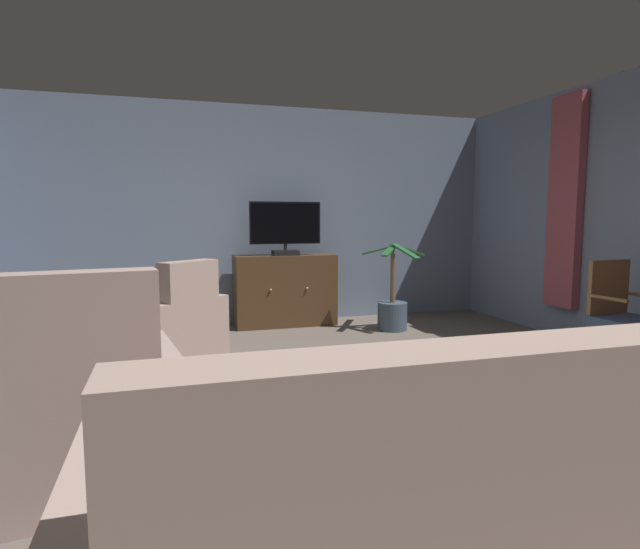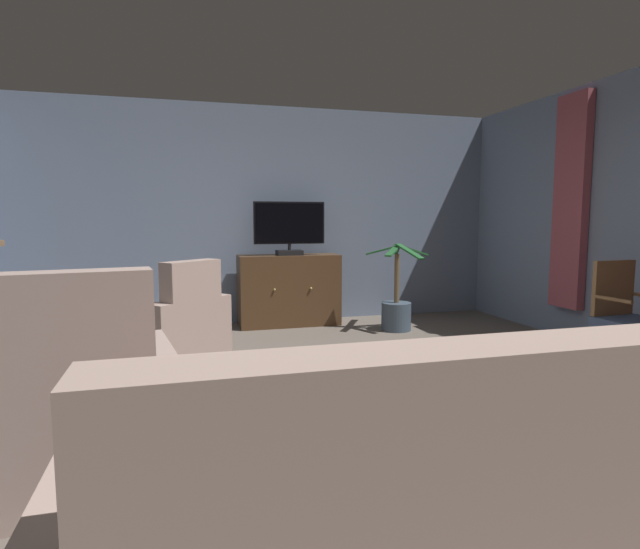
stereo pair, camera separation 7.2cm
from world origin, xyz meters
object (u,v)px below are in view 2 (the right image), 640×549
(armchair_in_far_corner, at_px, (78,417))
(folded_newspaper, at_px, (329,388))
(tv_cabinet, at_px, (289,292))
(tv_remote, at_px, (302,376))
(side_chair_tucked_against_wall, at_px, (625,314))
(armchair_by_fireplace, at_px, (173,328))
(television, at_px, (289,227))
(sofa_floral, at_px, (438,545))
(coffee_table, at_px, (341,391))
(potted_plant_leafy_by_curtain, at_px, (396,310))

(armchair_in_far_corner, bearing_deg, folded_newspaper, -5.64)
(tv_cabinet, relative_size, armchair_in_far_corner, 1.13)
(tv_remote, distance_m, armchair_in_far_corner, 1.19)
(side_chair_tucked_against_wall, bearing_deg, tv_cabinet, 130.27)
(armchair_by_fireplace, bearing_deg, television, 41.62)
(tv_remote, height_order, armchair_by_fireplace, armchair_by_fireplace)
(sofa_floral, relative_size, side_chair_tucked_against_wall, 2.30)
(coffee_table, height_order, sofa_floral, sofa_floral)
(coffee_table, bearing_deg, tv_cabinet, 82.65)
(sofa_floral, relative_size, potted_plant_leafy_by_curtain, 2.15)
(tv_cabinet, xyz_separation_m, armchair_by_fireplace, (-1.39, -1.29, -0.11))
(television, distance_m, armchair_in_far_corner, 4.04)
(armchair_by_fireplace, height_order, side_chair_tucked_against_wall, side_chair_tucked_against_wall)
(tv_remote, xyz_separation_m, sofa_floral, (0.07, -1.49, -0.09))
(tv_remote, xyz_separation_m, armchair_by_fireplace, (-0.74, 2.15, -0.12))
(sofa_floral, height_order, armchair_in_far_corner, armchair_in_far_corner)
(tv_remote, bearing_deg, tv_cabinet, -24.21)
(armchair_in_far_corner, height_order, potted_plant_leafy_by_curtain, armchair_in_far_corner)
(folded_newspaper, relative_size, potted_plant_leafy_by_curtain, 0.29)
(television, relative_size, side_chair_tucked_against_wall, 0.90)
(armchair_by_fireplace, bearing_deg, folded_newspaper, -70.58)
(sofa_floral, height_order, potted_plant_leafy_by_curtain, sofa_floral)
(armchair_in_far_corner, bearing_deg, side_chair_tucked_against_wall, 10.27)
(tv_remote, distance_m, potted_plant_leafy_by_curtain, 3.35)
(armchair_in_far_corner, height_order, side_chair_tucked_against_wall, armchair_in_far_corner)
(tv_remote, bearing_deg, coffee_table, -140.74)
(coffee_table, bearing_deg, armchair_by_fireplace, 112.05)
(armchair_by_fireplace, xyz_separation_m, side_chair_tucked_against_wall, (3.74, -1.49, 0.21))
(television, distance_m, sofa_floral, 5.00)
(tv_remote, distance_m, side_chair_tucked_against_wall, 3.08)
(side_chair_tucked_against_wall, distance_m, potted_plant_leafy_by_curtain, 2.45)
(sofa_floral, bearing_deg, tv_cabinet, 83.27)
(tv_remote, xyz_separation_m, potted_plant_leafy_by_curtain, (1.83, 2.79, -0.18))
(folded_newspaper, height_order, armchair_by_fireplace, armchair_by_fireplace)
(coffee_table, height_order, armchair_by_fireplace, armchair_by_fireplace)
(sofa_floral, bearing_deg, potted_plant_leafy_by_curtain, 67.70)
(armchair_by_fireplace, bearing_deg, tv_remote, -71.03)
(coffee_table, xyz_separation_m, armchair_in_far_corner, (-1.37, 0.05, -0.03))
(tv_remote, height_order, armchair_in_far_corner, armchair_in_far_corner)
(television, distance_m, side_chair_tucked_against_wall, 3.67)
(coffee_table, xyz_separation_m, armchair_by_fireplace, (-0.93, 2.30, -0.06))
(coffee_table, distance_m, sofa_floral, 1.35)
(coffee_table, xyz_separation_m, folded_newspaper, (-0.09, -0.08, 0.05))
(armchair_in_far_corner, xyz_separation_m, side_chair_tucked_against_wall, (4.19, 0.76, 0.18))
(potted_plant_leafy_by_curtain, bearing_deg, television, 153.26)
(tv_remote, bearing_deg, folded_newspaper, -169.83)
(side_chair_tucked_against_wall, height_order, potted_plant_leafy_by_curtain, potted_plant_leafy_by_curtain)
(tv_remote, xyz_separation_m, armchair_in_far_corner, (-1.18, -0.09, -0.08))
(tv_remote, relative_size, potted_plant_leafy_by_curtain, 0.16)
(sofa_floral, bearing_deg, armchair_by_fireplace, 102.53)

